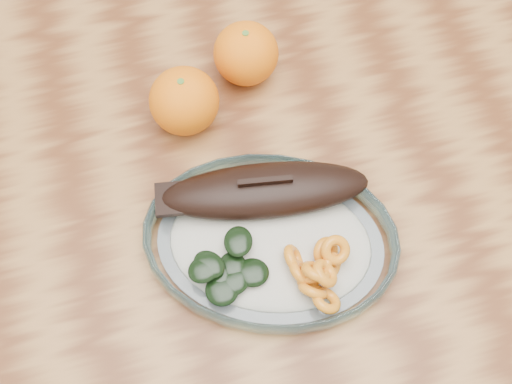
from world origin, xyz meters
TOP-DOWN VIEW (x-y plane):
  - ground at (0.00, 0.00)m, footprint 3.00×3.00m
  - dining_table at (0.00, 0.00)m, footprint 1.20×0.80m
  - plated_meal at (-0.00, -0.08)m, footprint 0.66×0.66m
  - orange_left at (-0.06, 0.10)m, footprint 0.08×0.08m
  - orange_right at (0.03, 0.15)m, footprint 0.08×0.08m

SIDE VIEW (x-z plane):
  - ground at x=0.00m, z-range 0.00..0.00m
  - dining_table at x=0.00m, z-range 0.28..1.03m
  - plated_meal at x=0.00m, z-range 0.73..0.81m
  - orange_right at x=0.03m, z-range 0.75..0.83m
  - orange_left at x=-0.06m, z-range 0.75..0.83m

